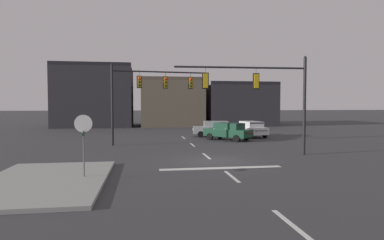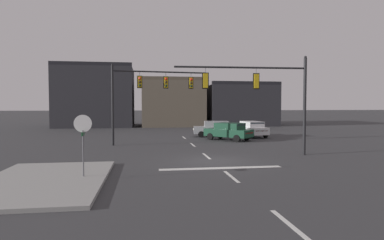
# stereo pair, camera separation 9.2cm
# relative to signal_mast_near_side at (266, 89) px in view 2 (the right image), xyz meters

# --- Properties ---
(ground_plane) EXTENTS (400.00, 400.00, 0.00)m
(ground_plane) POSITION_rel_signal_mast_near_side_xyz_m (-3.84, -1.77, -4.28)
(ground_plane) COLOR #353538
(sidewalk_near_corner) EXTENTS (5.00, 8.00, 0.15)m
(sidewalk_near_corner) POSITION_rel_signal_mast_near_side_xyz_m (-11.91, -5.77, -4.20)
(sidewalk_near_corner) COLOR gray
(sidewalk_near_corner) RESTS_ON ground
(stop_bar_paint) EXTENTS (6.40, 0.50, 0.01)m
(stop_bar_paint) POSITION_rel_signal_mast_near_side_xyz_m (-3.84, -3.77, -4.27)
(stop_bar_paint) COLOR silver
(stop_bar_paint) RESTS_ON ground
(lane_centreline) EXTENTS (0.16, 26.40, 0.01)m
(lane_centreline) POSITION_rel_signal_mast_near_side_xyz_m (-3.84, 0.23, -4.27)
(lane_centreline) COLOR silver
(lane_centreline) RESTS_ON ground
(signal_mast_near_side) EXTENTS (8.62, 0.56, 6.45)m
(signal_mast_near_side) POSITION_rel_signal_mast_near_side_xyz_m (0.00, 0.00, 0.00)
(signal_mast_near_side) COLOR black
(signal_mast_near_side) RESTS_ON ground
(signal_mast_far_side) EXTENTS (7.89, 1.02, 6.59)m
(signal_mast_far_side) POSITION_rel_signal_mast_near_side_xyz_m (-7.71, 7.08, 0.31)
(signal_mast_far_side) COLOR black
(signal_mast_far_side) RESTS_ON ground
(stop_sign) EXTENTS (0.76, 0.64, 2.83)m
(stop_sign) POSITION_rel_signal_mast_near_side_xyz_m (-10.38, -5.44, -2.13)
(stop_sign) COLOR #56565B
(stop_sign) RESTS_ON ground
(car_lot_nearside) EXTENTS (4.62, 2.37, 1.61)m
(car_lot_nearside) POSITION_rel_signal_mast_near_side_xyz_m (-0.50, 12.82, -3.42)
(car_lot_nearside) COLOR #9EA0A5
(car_lot_nearside) RESTS_ON ground
(car_lot_middle) EXTENTS (4.31, 4.45, 1.61)m
(car_lot_middle) POSITION_rel_signal_mast_near_side_xyz_m (-0.01, 9.29, -3.42)
(car_lot_middle) COLOR #143D28
(car_lot_middle) RESTS_ON ground
(car_lot_farside) EXTENTS (2.41, 4.63, 1.61)m
(car_lot_farside) POSITION_rel_signal_mast_near_side_xyz_m (3.11, 12.02, -3.42)
(car_lot_farside) COLOR silver
(car_lot_farside) RESTS_ON ground
(building_row) EXTENTS (33.91, 13.02, 9.39)m
(building_row) POSITION_rel_signal_mast_near_side_xyz_m (-3.90, 32.62, -0.51)
(building_row) COLOR #2D2D33
(building_row) RESTS_ON ground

